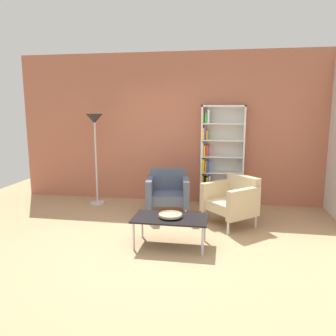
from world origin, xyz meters
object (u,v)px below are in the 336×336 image
at_px(coffee_table_low, 170,220).
at_px(decorative_bowl, 170,215).
at_px(bookshelf_tall, 218,158).
at_px(floor_lamp_torchiere, 95,129).
at_px(armchair_near_window, 168,191).
at_px(armchair_corner_red, 232,200).

xyz_separation_m(coffee_table_low, decorative_bowl, (0.00, 0.00, 0.07)).
height_order(coffee_table_low, decorative_bowl, decorative_bowl).
relative_size(bookshelf_tall, floor_lamp_torchiere, 1.09).
distance_m(armchair_near_window, floor_lamp_torchiere, 1.86).
height_order(armchair_corner_red, armchair_near_window, same).
relative_size(armchair_near_window, floor_lamp_torchiere, 0.46).
xyz_separation_m(decorative_bowl, floor_lamp_torchiere, (-1.75, 1.79, 1.01)).
height_order(decorative_bowl, floor_lamp_torchiere, floor_lamp_torchiere).
bearing_deg(armchair_corner_red, coffee_table_low, -82.52).
distance_m(coffee_table_low, decorative_bowl, 0.07).
xyz_separation_m(coffee_table_low, armchair_near_window, (-0.27, 1.33, 0.05)).
distance_m(coffee_table_low, armchair_near_window, 1.36).
bearing_deg(armchair_corner_red, bookshelf_tall, 150.69).
height_order(armchair_corner_red, floor_lamp_torchiere, floor_lamp_torchiere).
xyz_separation_m(coffee_table_low, armchair_corner_red, (0.83, 0.99, 0.05)).
bearing_deg(coffee_table_low, bookshelf_tall, 74.49).
height_order(bookshelf_tall, floor_lamp_torchiere, bookshelf_tall).
distance_m(armchair_corner_red, floor_lamp_torchiere, 2.89).
height_order(decorative_bowl, armchair_corner_red, armchair_corner_red).
height_order(coffee_table_low, armchair_corner_red, armchair_corner_red).
relative_size(armchair_corner_red, armchair_near_window, 1.17).
xyz_separation_m(bookshelf_tall, floor_lamp_torchiere, (-2.33, -0.30, 0.53)).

